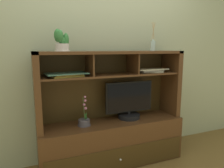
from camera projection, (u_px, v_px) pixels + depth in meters
floor_plane at (112, 162)px, 2.54m from camera, size 6.00×6.00×0.02m
back_wall at (104, 45)px, 2.54m from camera, size 6.00×0.02×2.80m
media_console at (112, 130)px, 2.47m from camera, size 1.68×0.50×1.33m
tv_monitor at (129, 103)px, 2.51m from camera, size 0.60×0.26×0.45m
potted_orchid at (84, 121)px, 2.29m from camera, size 0.14×0.14×0.34m
magazine_stack_left at (67, 74)px, 2.14m from camera, size 0.44×0.29×0.04m
magazine_stack_centre at (151, 70)px, 2.51m from camera, size 0.41×0.20×0.04m
diffuser_bottle at (153, 45)px, 2.52m from camera, size 0.06×0.06×0.34m
potted_succulent at (61, 42)px, 2.08m from camera, size 0.15×0.16×0.22m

